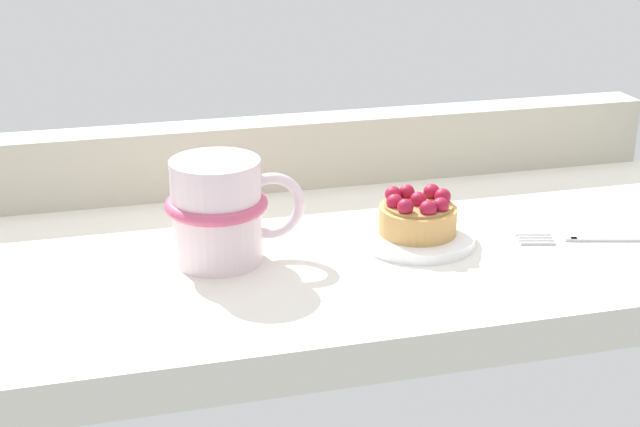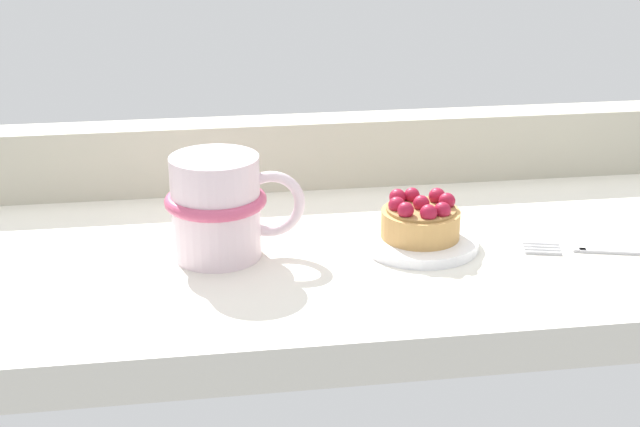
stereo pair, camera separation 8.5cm
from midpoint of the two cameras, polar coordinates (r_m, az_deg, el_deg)
The scene contains 6 objects.
ground_plane at distance 90.18cm, azimuth 5.45°, elevation -2.89°, with size 82.59×40.26×3.88cm, color silver.
window_rail_back at distance 104.25cm, azimuth 3.28°, elevation 3.97°, with size 80.94×4.92×7.77cm, color #B2AD99.
dessert_plate at distance 88.55cm, azimuth 9.07°, elevation -1.82°, with size 11.44×11.44×1.04cm.
raspberry_tart at distance 87.67cm, azimuth 9.16°, elevation -0.40°, with size 7.62×7.62×4.27cm.
coffee_mug at distance 83.86cm, azimuth -3.54°, elevation 0.42°, with size 13.15×9.52×9.86cm.
dessert_fork at distance 91.80cm, azimuth 20.44°, elevation -2.23°, with size 16.62×5.77×0.60cm.
Camera 2 is at (-16.38, -80.60, 34.79)cm, focal length 50.60 mm.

